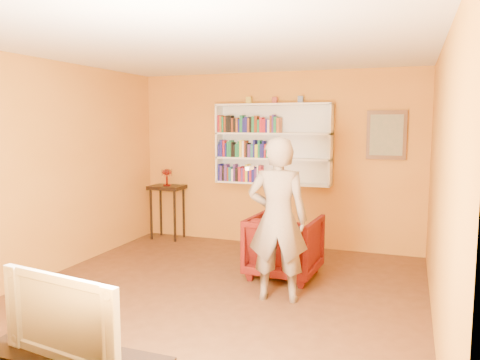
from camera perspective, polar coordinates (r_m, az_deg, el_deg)
name	(u,v)px	position (r m, az deg, el deg)	size (l,w,h in m)	color
room_shell	(211,208)	(5.03, -3.51, -3.40)	(5.30, 5.80, 2.88)	#4F2F19
bookshelf	(274,144)	(7.23, 4.15, 4.36)	(1.80, 0.29, 1.23)	white
books_row_lower	(240,174)	(7.32, 0.05, 0.78)	(0.71, 0.18, 0.27)	navy
books_row_middle	(248,150)	(7.25, 0.92, 3.73)	(0.94, 0.18, 0.27)	navy
books_row_upper	(248,125)	(7.23, 1.04, 6.75)	(0.99, 0.19, 0.27)	#B51B2B
ornament_left	(249,100)	(7.29, 1.10, 9.69)	(0.08, 0.08, 0.11)	gold
ornament_centre	(275,100)	(7.17, 4.27, 9.68)	(0.07, 0.07, 0.10)	brown
ornament_right	(301,99)	(7.07, 7.41, 9.71)	(0.08, 0.08, 0.10)	slate
framed_painting	(386,135)	(7.00, 17.42, 5.26)	(0.55, 0.05, 0.70)	#533117
console_table	(167,195)	(7.85, -8.87, -1.79)	(0.55, 0.42, 0.89)	black
ruby_lustre	(167,174)	(7.80, -8.92, 0.77)	(0.17, 0.17, 0.27)	maroon
armchair	(284,246)	(5.94, 5.41, -7.99)	(0.83, 0.86, 0.78)	#470505
person	(278,219)	(5.05, 4.62, -4.81)	(0.65, 0.43, 1.78)	#7A695A
game_remote	(250,168)	(4.66, 1.18, 1.47)	(0.04, 0.15, 0.04)	white
television	(72,313)	(3.24, -19.84, -15.01)	(0.95, 0.12, 0.55)	black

